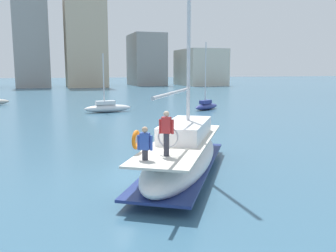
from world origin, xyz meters
The scene contains 5 objects.
ground_plane centered at (0.00, 0.00, 0.00)m, with size 400.00×400.00×0.00m, color #38607A.
main_sailboat centered at (1.71, 0.31, 0.91)m, with size 7.10×9.42×12.93m.
moored_sloop_near centered at (2.18, 24.26, 0.52)m, with size 5.14×1.72×6.11m.
moored_cutter_left centered at (13.11, 23.27, 0.51)m, with size 4.04×3.13×7.42m.
waterfront_buildings centered at (-2.82, 86.84, 9.54)m, with size 83.53×20.50×25.36m.
Camera 1 is at (-3.61, -13.85, 4.43)m, focal length 38.71 mm.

